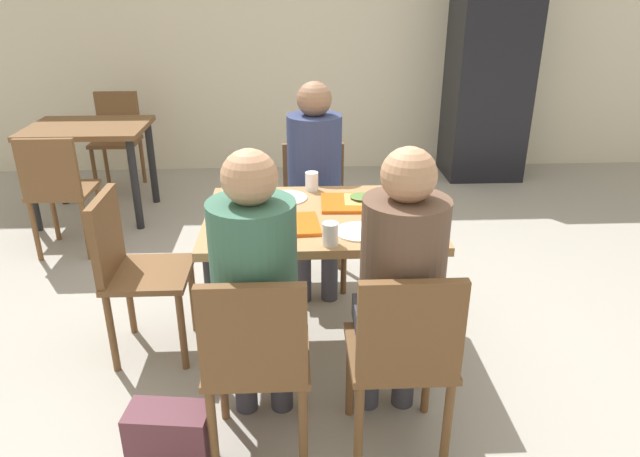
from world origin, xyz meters
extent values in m
cube|color=#9E998E|center=(0.00, 0.00, -0.01)|extent=(10.00, 10.00, 0.02)
cube|color=beige|center=(0.00, 3.20, 1.40)|extent=(10.00, 0.10, 2.80)
cube|color=#9E7247|center=(0.00, 0.00, 0.73)|extent=(1.10, 0.82, 0.04)
cylinder|color=black|center=(-0.49, -0.35, 0.36)|extent=(0.06, 0.06, 0.71)
cylinder|color=black|center=(0.49, -0.35, 0.36)|extent=(0.06, 0.06, 0.71)
cylinder|color=black|center=(-0.49, 0.35, 0.36)|extent=(0.06, 0.06, 0.71)
cylinder|color=black|center=(0.49, 0.35, 0.36)|extent=(0.06, 0.06, 0.71)
cube|color=brown|center=(-0.28, -0.71, 0.45)|extent=(0.40, 0.40, 0.03)
cube|color=brown|center=(-0.28, -0.89, 0.66)|extent=(0.38, 0.04, 0.40)
cylinder|color=brown|center=(-0.45, -0.54, 0.22)|extent=(0.04, 0.04, 0.43)
cylinder|color=brown|center=(-0.11, -0.54, 0.22)|extent=(0.04, 0.04, 0.43)
cylinder|color=brown|center=(-0.45, -0.88, 0.22)|extent=(0.04, 0.04, 0.43)
cylinder|color=brown|center=(-0.11, -0.88, 0.22)|extent=(0.04, 0.04, 0.43)
cube|color=brown|center=(0.28, -0.71, 0.45)|extent=(0.40, 0.40, 0.03)
cube|color=brown|center=(0.28, -0.89, 0.66)|extent=(0.38, 0.04, 0.40)
cylinder|color=brown|center=(0.11, -0.54, 0.22)|extent=(0.04, 0.04, 0.43)
cylinder|color=brown|center=(0.45, -0.54, 0.22)|extent=(0.04, 0.04, 0.43)
cylinder|color=brown|center=(0.11, -0.88, 0.22)|extent=(0.04, 0.04, 0.43)
cylinder|color=brown|center=(0.45, -0.88, 0.22)|extent=(0.04, 0.04, 0.43)
cube|color=brown|center=(0.00, 0.71, 0.45)|extent=(0.40, 0.40, 0.03)
cube|color=brown|center=(0.00, 0.89, 0.66)|extent=(0.38, 0.04, 0.40)
cylinder|color=brown|center=(0.17, 0.54, 0.22)|extent=(0.04, 0.04, 0.43)
cylinder|color=brown|center=(-0.17, 0.54, 0.22)|extent=(0.04, 0.04, 0.43)
cylinder|color=brown|center=(0.17, 0.88, 0.22)|extent=(0.04, 0.04, 0.43)
cylinder|color=brown|center=(-0.17, 0.88, 0.22)|extent=(0.04, 0.04, 0.43)
cube|color=brown|center=(-0.85, 0.00, 0.45)|extent=(0.40, 0.40, 0.03)
cube|color=brown|center=(-1.03, 0.00, 0.66)|extent=(0.04, 0.38, 0.40)
cylinder|color=brown|center=(-0.68, 0.17, 0.22)|extent=(0.04, 0.04, 0.43)
cylinder|color=brown|center=(-0.68, -0.17, 0.22)|extent=(0.04, 0.04, 0.43)
cylinder|color=brown|center=(-1.02, 0.17, 0.22)|extent=(0.04, 0.04, 0.43)
cylinder|color=brown|center=(-1.02, -0.17, 0.22)|extent=(0.04, 0.04, 0.43)
cylinder|color=#383842|center=(-0.36, -0.48, 0.23)|extent=(0.10, 0.10, 0.46)
cylinder|color=#383842|center=(-0.20, -0.48, 0.23)|extent=(0.10, 0.10, 0.46)
cube|color=#383842|center=(-0.28, -0.58, 0.51)|extent=(0.32, 0.28, 0.10)
cylinder|color=#386651|center=(-0.28, -0.69, 0.82)|extent=(0.32, 0.32, 0.52)
sphere|color=tan|center=(-0.28, -0.69, 1.17)|extent=(0.20, 0.20, 0.20)
cylinder|color=#383842|center=(0.20, -0.48, 0.23)|extent=(0.10, 0.10, 0.46)
cylinder|color=#383842|center=(0.36, -0.48, 0.23)|extent=(0.10, 0.10, 0.46)
cube|color=#383842|center=(0.28, -0.58, 0.51)|extent=(0.32, 0.28, 0.10)
cylinder|color=brown|center=(0.28, -0.69, 0.82)|extent=(0.32, 0.32, 0.52)
sphere|color=tan|center=(0.28, -0.69, 1.17)|extent=(0.20, 0.20, 0.20)
cylinder|color=#383842|center=(0.08, 0.48, 0.23)|extent=(0.10, 0.10, 0.46)
cylinder|color=#383842|center=(-0.08, 0.48, 0.23)|extent=(0.10, 0.10, 0.46)
cube|color=#383842|center=(0.00, 0.58, 0.51)|extent=(0.32, 0.28, 0.10)
cylinder|color=navy|center=(0.00, 0.69, 0.82)|extent=(0.32, 0.32, 0.52)
sphere|color=#8C664C|center=(0.00, 0.69, 1.17)|extent=(0.20, 0.20, 0.20)
cube|color=#D85914|center=(-0.19, -0.14, 0.76)|extent=(0.38, 0.28, 0.02)
cube|color=#D85914|center=(0.19, 0.12, 0.76)|extent=(0.37, 0.27, 0.02)
cylinder|color=white|center=(-0.17, 0.22, 0.75)|extent=(0.22, 0.22, 0.01)
cylinder|color=white|center=(0.17, -0.22, 0.75)|extent=(0.22, 0.22, 0.01)
pyramid|color=#DBAD60|center=(-0.22, -0.13, 0.77)|extent=(0.14, 0.19, 0.01)
ellipsoid|color=#B74723|center=(-0.22, -0.13, 0.78)|extent=(0.10, 0.13, 0.01)
pyramid|color=tan|center=(0.22, 0.15, 0.77)|extent=(0.24, 0.24, 0.01)
ellipsoid|color=#4C7233|center=(0.22, 0.15, 0.78)|extent=(0.17, 0.17, 0.01)
cylinder|color=white|center=(-0.03, 0.35, 0.80)|extent=(0.07, 0.07, 0.10)
cylinder|color=white|center=(0.03, -0.35, 0.80)|extent=(0.07, 0.07, 0.10)
cylinder|color=white|center=(-0.44, 0.06, 0.80)|extent=(0.07, 0.07, 0.10)
cylinder|color=#B7BCC6|center=(0.47, 0.02, 0.81)|extent=(0.07, 0.07, 0.12)
cylinder|color=red|center=(-0.36, 0.22, 0.83)|extent=(0.06, 0.06, 0.16)
sphere|color=silver|center=(-0.47, -0.02, 0.80)|extent=(0.10, 0.10, 0.10)
cube|color=#592D38|center=(-0.63, -0.81, 0.14)|extent=(0.34, 0.20, 0.28)
cube|color=black|center=(1.71, 2.85, 0.95)|extent=(0.70, 0.60, 1.90)
cube|color=brown|center=(-1.72, 1.92, 0.73)|extent=(0.90, 0.70, 0.04)
cylinder|color=black|center=(-2.11, 1.63, 0.36)|extent=(0.06, 0.06, 0.71)
cylinder|color=black|center=(-1.33, 1.63, 0.36)|extent=(0.06, 0.06, 0.71)
cylinder|color=black|center=(-2.11, 2.21, 0.36)|extent=(0.06, 0.06, 0.71)
cylinder|color=black|center=(-1.33, 2.21, 0.36)|extent=(0.06, 0.06, 0.71)
cube|color=brown|center=(-1.72, 1.27, 0.45)|extent=(0.40, 0.40, 0.03)
cube|color=brown|center=(-1.72, 1.09, 0.66)|extent=(0.38, 0.04, 0.40)
cylinder|color=brown|center=(-1.89, 1.44, 0.22)|extent=(0.04, 0.04, 0.43)
cylinder|color=brown|center=(-1.55, 1.44, 0.22)|extent=(0.04, 0.04, 0.43)
cylinder|color=brown|center=(-1.89, 1.10, 0.22)|extent=(0.04, 0.04, 0.43)
cylinder|color=brown|center=(-1.55, 1.10, 0.22)|extent=(0.04, 0.04, 0.43)
cube|color=brown|center=(-1.72, 2.57, 0.45)|extent=(0.40, 0.40, 0.03)
cube|color=brown|center=(-1.72, 2.75, 0.66)|extent=(0.38, 0.04, 0.40)
cylinder|color=brown|center=(-1.55, 2.40, 0.22)|extent=(0.04, 0.04, 0.43)
cylinder|color=brown|center=(-1.89, 2.40, 0.22)|extent=(0.04, 0.04, 0.43)
cylinder|color=brown|center=(-1.55, 2.74, 0.22)|extent=(0.04, 0.04, 0.43)
cylinder|color=brown|center=(-1.89, 2.74, 0.22)|extent=(0.04, 0.04, 0.43)
camera|label=1|loc=(-0.12, -2.58, 1.80)|focal=32.37mm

